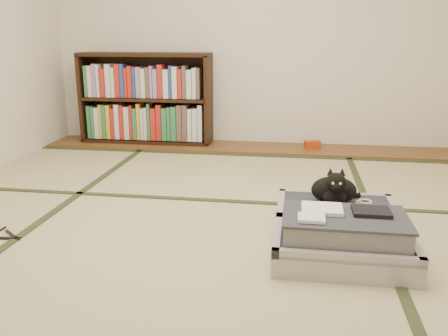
# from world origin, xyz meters

# --- Properties ---
(floor) EXTENTS (4.50, 4.50, 0.00)m
(floor) POSITION_xyz_m (0.00, 0.00, 0.00)
(floor) COLOR tan
(floor) RESTS_ON ground
(wood_strip) EXTENTS (4.00, 0.50, 0.02)m
(wood_strip) POSITION_xyz_m (0.00, 2.00, 0.01)
(wood_strip) COLOR brown
(wood_strip) RESTS_ON ground
(red_item) EXTENTS (0.17, 0.13, 0.07)m
(red_item) POSITION_xyz_m (0.67, 2.03, 0.06)
(red_item) COLOR #BA310E
(red_item) RESTS_ON wood_strip
(tatami_borders) EXTENTS (4.00, 4.50, 0.01)m
(tatami_borders) POSITION_xyz_m (0.00, 0.49, 0.00)
(tatami_borders) COLOR #2D381E
(tatami_borders) RESTS_ON ground
(bookcase) EXTENTS (1.34, 0.31, 0.92)m
(bookcase) POSITION_xyz_m (-1.03, 2.07, 0.45)
(bookcase) COLOR black
(bookcase) RESTS_ON wood_strip
(suitcase) EXTENTS (0.68, 0.91, 0.27)m
(suitcase) POSITION_xyz_m (0.76, -0.21, 0.09)
(suitcase) COLOR #A8A8AC
(suitcase) RESTS_ON floor
(cat) EXTENTS (0.30, 0.31, 0.24)m
(cat) POSITION_xyz_m (0.74, 0.08, 0.22)
(cat) COLOR black
(cat) RESTS_ON suitcase
(cable_coil) EXTENTS (0.09, 0.09, 0.02)m
(cable_coil) POSITION_xyz_m (0.92, 0.12, 0.14)
(cable_coil) COLOR white
(cable_coil) RESTS_ON suitcase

